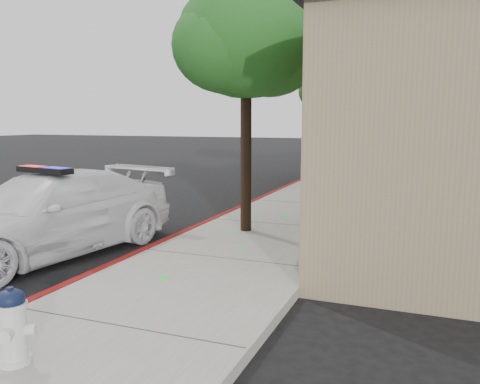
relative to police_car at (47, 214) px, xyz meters
name	(u,v)px	position (x,y,z in m)	size (l,w,h in m)	color
ground	(141,257)	(1.67, 0.50, -0.76)	(120.00, 120.00, 0.00)	black
sidewalk	(275,227)	(3.27, 3.50, -0.68)	(3.20, 60.00, 0.15)	gray
red_curb	(213,221)	(1.73, 3.50, -0.68)	(0.14, 60.00, 0.16)	maroon
police_car	(47,214)	(0.00, 0.00, 0.00)	(3.05, 5.52, 1.63)	white
fire_hydrant	(12,325)	(2.87, -3.61, -0.23)	(0.43, 0.38, 0.76)	silver
street_tree_near	(247,44)	(2.91, 2.61, 3.21)	(2.82, 2.82, 5.12)	black
street_tree_mid	(315,44)	(2.39, 10.91, 4.40)	(3.69, 3.48, 6.65)	black
street_tree_far	(331,90)	(2.40, 14.05, 2.96)	(2.70, 2.51, 4.74)	black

